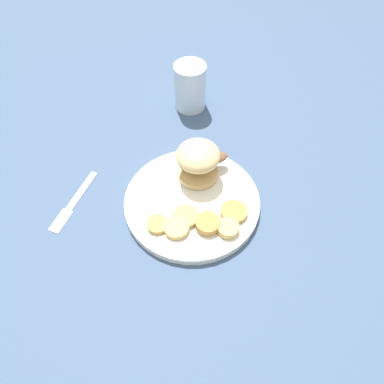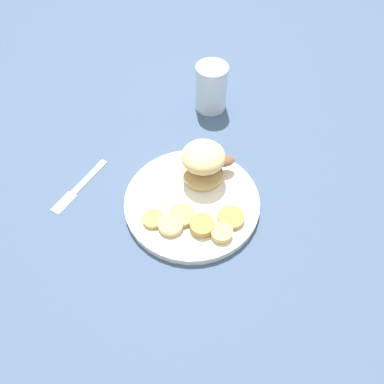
# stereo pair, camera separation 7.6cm
# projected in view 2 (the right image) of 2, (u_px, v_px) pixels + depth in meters

# --- Properties ---
(ground_plane) EXTENTS (4.00, 4.00, 0.00)m
(ground_plane) POSITION_uv_depth(u_px,v_px,m) (192.00, 204.00, 0.79)
(ground_plane) COLOR #3D5170
(dinner_plate) EXTENTS (0.28, 0.28, 0.02)m
(dinner_plate) POSITION_uv_depth(u_px,v_px,m) (192.00, 202.00, 0.79)
(dinner_plate) COLOR white
(dinner_plate) RESTS_ON ground_plane
(sandwich) EXTENTS (0.12, 0.11, 0.09)m
(sandwich) POSITION_uv_depth(u_px,v_px,m) (203.00, 160.00, 0.78)
(sandwich) COLOR tan
(sandwich) RESTS_ON dinner_plate
(potato_round_0) EXTENTS (0.04, 0.04, 0.01)m
(potato_round_0) POSITION_uv_depth(u_px,v_px,m) (222.00, 233.00, 0.72)
(potato_round_0) COLOR #DBB766
(potato_round_0) RESTS_ON dinner_plate
(potato_round_1) EXTENTS (0.05, 0.05, 0.02)m
(potato_round_1) POSITION_uv_depth(u_px,v_px,m) (202.00, 225.00, 0.73)
(potato_round_1) COLOR #BC8942
(potato_round_1) RESTS_ON dinner_plate
(potato_round_2) EXTENTS (0.05, 0.05, 0.01)m
(potato_round_2) POSITION_uv_depth(u_px,v_px,m) (182.00, 215.00, 0.75)
(potato_round_2) COLOR tan
(potato_round_2) RESTS_ON dinner_plate
(potato_round_3) EXTENTS (0.05, 0.05, 0.01)m
(potato_round_3) POSITION_uv_depth(u_px,v_px,m) (231.00, 217.00, 0.75)
(potato_round_3) COLOR #BC8942
(potato_round_3) RESTS_ON dinner_plate
(potato_round_4) EXTENTS (0.05, 0.05, 0.01)m
(potato_round_4) POSITION_uv_depth(u_px,v_px,m) (171.00, 225.00, 0.73)
(potato_round_4) COLOR #DBB766
(potato_round_4) RESTS_ON dinner_plate
(potato_round_5) EXTENTS (0.04, 0.04, 0.01)m
(potato_round_5) POSITION_uv_depth(u_px,v_px,m) (153.00, 219.00, 0.74)
(potato_round_5) COLOR tan
(potato_round_5) RESTS_ON dinner_plate
(fork) EXTENTS (0.09, 0.16, 0.00)m
(fork) POSITION_uv_depth(u_px,v_px,m) (80.00, 186.00, 0.82)
(fork) COLOR silver
(fork) RESTS_ON ground_plane
(drinking_glass) EXTENTS (0.08, 0.08, 0.12)m
(drinking_glass) POSITION_uv_depth(u_px,v_px,m) (211.00, 88.00, 0.94)
(drinking_glass) COLOR silver
(drinking_glass) RESTS_ON ground_plane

